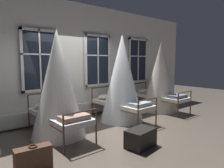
% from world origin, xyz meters
% --- Properties ---
extents(ground, '(20.26, 20.26, 0.00)m').
position_xyz_m(ground, '(0.00, 0.00, 0.00)').
color(ground, brown).
extents(back_wall_with_windows, '(11.13, 0.10, 3.53)m').
position_xyz_m(back_wall_with_windows, '(0.00, 1.23, 1.76)').
color(back_wall_with_windows, silver).
rests_on(back_wall_with_windows, ground).
extents(window_bank, '(6.84, 0.10, 2.55)m').
position_xyz_m(window_bank, '(-0.00, 1.11, 1.00)').
color(window_bank, black).
rests_on(window_bank, ground).
extents(cot_second, '(1.27, 1.99, 2.50)m').
position_xyz_m(cot_second, '(-1.00, 0.00, 1.21)').
color(cot_second, '#4C3323').
rests_on(cot_second, ground).
extents(cot_third, '(1.27, 2.01, 2.54)m').
position_xyz_m(cot_third, '(1.02, 0.00, 1.23)').
color(cot_third, '#4C3323').
rests_on(cot_third, ground).
extents(cot_fourth, '(1.27, 1.99, 2.45)m').
position_xyz_m(cot_fourth, '(2.92, 0.04, 1.18)').
color(cot_fourth, '#4C3323').
rests_on(cot_fourth, ground).
extents(suitcase_dark, '(0.58, 0.26, 0.47)m').
position_xyz_m(suitcase_dark, '(-2.06, -1.29, 0.22)').
color(suitcase_dark, '#472D1E').
rests_on(suitcase_dark, ground).
extents(travel_trunk, '(0.69, 0.49, 0.38)m').
position_xyz_m(travel_trunk, '(0.00, -1.68, 0.19)').
color(travel_trunk, black).
rests_on(travel_trunk, ground).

